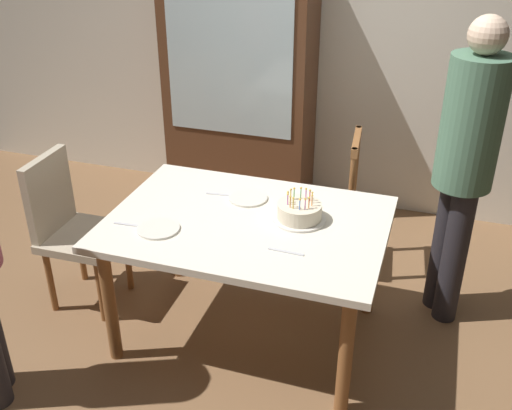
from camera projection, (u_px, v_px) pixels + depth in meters
name	position (u px, v px, depth m)	size (l,w,h in m)	color
ground	(248.00, 332.00, 3.53)	(6.40, 6.40, 0.00)	brown
back_wall	(327.00, 39.00, 4.46)	(6.40, 0.10, 2.60)	silver
dining_table	(247.00, 235.00, 3.21)	(1.46, 1.03, 0.75)	silver
birthday_cake	(299.00, 212.00, 3.15)	(0.28, 0.28, 0.16)	silver
plate_near_celebrant	(158.00, 229.00, 3.08)	(0.22, 0.22, 0.01)	silver
plate_far_side	(248.00, 198.00, 3.38)	(0.22, 0.22, 0.01)	silver
fork_near_celebrant	(130.00, 225.00, 3.12)	(0.18, 0.02, 0.01)	silver
fork_far_side	(221.00, 194.00, 3.42)	(0.18, 0.02, 0.01)	silver
fork_near_guest	(286.00, 252.00, 2.90)	(0.18, 0.02, 0.01)	silver
chair_spindle_back	(325.00, 205.00, 3.94)	(0.48, 0.48, 0.95)	beige
chair_upholstered	(70.00, 223.00, 3.58)	(0.45, 0.45, 0.95)	tan
person_guest	(466.00, 159.00, 3.23)	(0.32, 0.32, 1.77)	#262328
china_cabinet	(240.00, 88.00, 4.54)	(1.10, 0.45, 1.90)	#56331E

